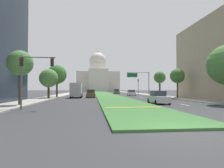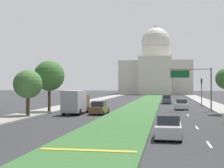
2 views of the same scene
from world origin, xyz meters
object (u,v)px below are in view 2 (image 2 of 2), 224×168
object	(u,v)px
capitol_building	(156,71)
traffic_light_far_right	(202,88)
sedan_lead_stopped	(169,127)
sedan_far_horizon	(167,100)
sedan_distant	(182,105)
street_tree_left_mid	(28,84)
sedan_midblock	(99,108)
street_tree_left_far	(49,76)
overhead_guide_sign	(195,80)
box_truck_delivery	(76,102)

from	to	relation	value
capitol_building	traffic_light_far_right	distance (m)	84.48
sedan_lead_stopped	sedan_far_horizon	xyz separation A→B (m)	(-0.03, 44.48, 0.03)
traffic_light_far_right	sedan_distant	world-z (taller)	traffic_light_far_right
street_tree_left_mid	sedan_far_horizon	size ratio (longest dim) A/B	1.29
sedan_distant	sedan_midblock	bearing A→B (deg)	-137.82
capitol_building	street_tree_left_far	bearing A→B (deg)	-96.93
sedan_midblock	sedan_far_horizon	distance (m)	27.87
sedan_distant	street_tree_left_far	bearing A→B (deg)	-156.70
traffic_light_far_right	sedan_midblock	distance (m)	24.19
sedan_distant	traffic_light_far_right	bearing A→B (deg)	64.63
overhead_guide_sign	sedan_far_horizon	size ratio (longest dim) A/B	1.43
traffic_light_far_right	sedan_far_horizon	world-z (taller)	traffic_light_far_right
overhead_guide_sign	sedan_far_horizon	xyz separation A→B (m)	(-4.13, 19.03, -3.84)
sedan_distant	sedan_far_horizon	bearing A→B (deg)	98.12
sedan_far_horizon	sedan_midblock	bearing A→B (deg)	-108.81
sedan_lead_stopped	traffic_light_far_right	bearing A→B (deg)	80.35
box_truck_delivery	capitol_building	bearing A→B (deg)	85.78
street_tree_left_far	box_truck_delivery	size ratio (longest dim) A/B	1.17
sedan_midblock	sedan_lead_stopped	bearing A→B (deg)	-63.51
box_truck_delivery	street_tree_left_far	bearing A→B (deg)	153.29
box_truck_delivery	sedan_midblock	bearing A→B (deg)	5.45
traffic_light_far_right	sedan_distant	size ratio (longest dim) A/B	1.24
capitol_building	sedan_lead_stopped	world-z (taller)	capitol_building
street_tree_left_far	sedan_midblock	bearing A→B (deg)	-14.58
street_tree_left_far	sedan_lead_stopped	bearing A→B (deg)	-50.15
sedan_lead_stopped	sedan_midblock	distance (m)	20.22
street_tree_left_far	sedan_midblock	world-z (taller)	street_tree_left_far
overhead_guide_sign	box_truck_delivery	xyz separation A→B (m)	(-16.27, -7.65, -3.00)
street_tree_left_mid	sedan_distant	world-z (taller)	street_tree_left_mid
capitol_building	street_tree_left_mid	bearing A→B (deg)	-96.74
street_tree_left_mid	box_truck_delivery	size ratio (longest dim) A/B	0.91
street_tree_left_far	box_truck_delivery	distance (m)	6.27
street_tree_left_mid	overhead_guide_sign	bearing A→B (deg)	28.73
street_tree_left_mid	street_tree_left_far	xyz separation A→B (m)	(0.42, 6.35, 1.22)
sedan_lead_stopped	box_truck_delivery	distance (m)	21.58
overhead_guide_sign	street_tree_left_mid	size ratio (longest dim) A/B	1.11
sedan_midblock	box_truck_delivery	size ratio (longest dim) A/B	0.68
sedan_lead_stopped	sedan_distant	xyz separation A→B (m)	(2.27, 28.33, -0.03)
overhead_guide_sign	capitol_building	bearing A→B (deg)	95.26
capitol_building	overhead_guide_sign	bearing A→B (deg)	-84.74
capitol_building	sedan_far_horizon	size ratio (longest dim) A/B	6.71
box_truck_delivery	overhead_guide_sign	bearing A→B (deg)	25.19
sedan_distant	capitol_building	bearing A→B (deg)	94.29
capitol_building	overhead_guide_sign	xyz separation A→B (m)	(8.73, -94.74, -5.57)
traffic_light_far_right	overhead_guide_sign	world-z (taller)	overhead_guide_sign
overhead_guide_sign	sedan_distant	distance (m)	5.18
sedan_lead_stopped	sedan_midblock	size ratio (longest dim) A/B	1.00
overhead_guide_sign	box_truck_delivery	distance (m)	18.23
sedan_midblock	capitol_building	bearing A→B (deg)	87.54
traffic_light_far_right	sedan_far_horizon	xyz separation A→B (m)	(-6.27, 7.77, -2.48)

